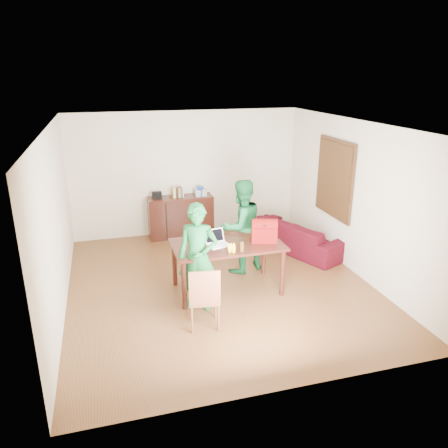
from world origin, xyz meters
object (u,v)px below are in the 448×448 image
object	(u,v)px
table	(227,250)
person_near	(198,257)
person_far	(241,226)
red_bag	(264,233)
laptop	(219,243)
bottle	(242,246)
sofa	(298,235)
chair	(204,309)

from	to	relation	value
table	person_near	world-z (taller)	person_near
person_far	red_bag	bearing A→B (deg)	83.28
laptop	bottle	world-z (taller)	laptop
red_bag	sofa	world-z (taller)	red_bag
table	person_near	distance (m)	0.73
person_near	bottle	distance (m)	0.72
person_far	bottle	bearing A→B (deg)	53.99
bottle	red_bag	xyz separation A→B (m)	(0.48, 0.30, 0.06)
laptop	bottle	bearing A→B (deg)	-60.66
person_near	red_bag	size ratio (longest dim) A/B	4.06
table	person_near	bearing A→B (deg)	-144.41
bottle	laptop	bearing A→B (deg)	132.03
chair	sofa	bearing A→B (deg)	50.08
person_far	sofa	xyz separation A→B (m)	(1.42, 0.63, -0.55)
laptop	sofa	xyz separation A→B (m)	(2.03, 1.34, -0.57)
bottle	red_bag	size ratio (longest dim) A/B	0.44
chair	laptop	bearing A→B (deg)	70.99
red_bag	sofa	size ratio (longest dim) A/B	0.20
chair	bottle	size ratio (longest dim) A/B	5.27
chair	red_bag	size ratio (longest dim) A/B	2.31
person_near	laptop	bearing A→B (deg)	65.16
chair	laptop	xyz separation A→B (m)	(0.47, 0.93, 0.60)
person_near	person_far	distance (m)	1.50
laptop	table	bearing A→B (deg)	4.22
person_near	person_far	world-z (taller)	person_far
person_near	bottle	world-z (taller)	person_near
table	chair	world-z (taller)	chair
table	person_far	bearing A→B (deg)	55.71
person_far	red_bag	world-z (taller)	person_far
sofa	laptop	bearing A→B (deg)	99.26
table	bottle	distance (m)	0.43
laptop	red_bag	size ratio (longest dim) A/B	0.92
table	laptop	distance (m)	0.23
laptop	red_bag	world-z (taller)	red_bag
red_bag	bottle	bearing A→B (deg)	-130.92
person_far	bottle	world-z (taller)	person_far
sofa	table	bearing A→B (deg)	100.45
person_near	sofa	bearing A→B (deg)	58.77
chair	red_bag	bearing A→B (deg)	44.15
table	chair	size ratio (longest dim) A/B	1.88
person_near	person_far	bearing A→B (deg)	70.34
person_far	laptop	xyz separation A→B (m)	(-0.61, -0.72, 0.02)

